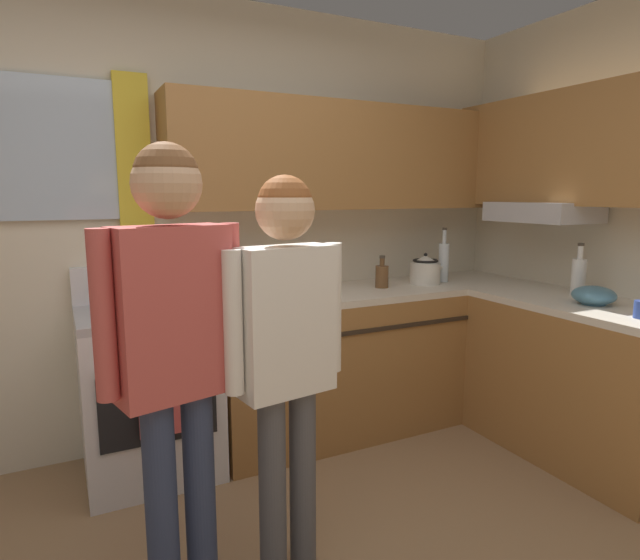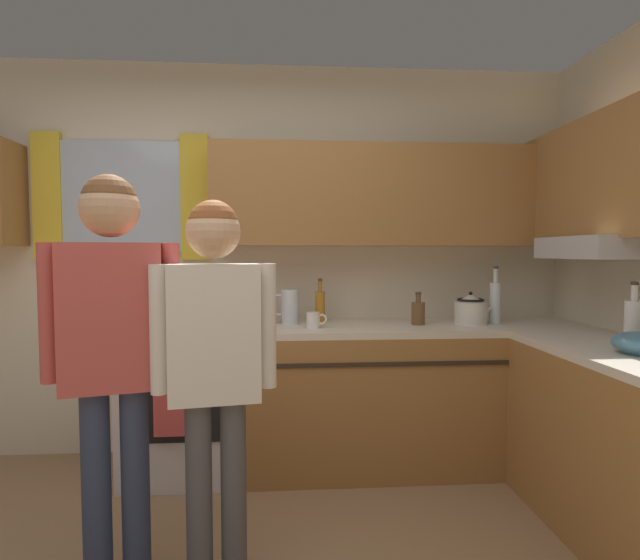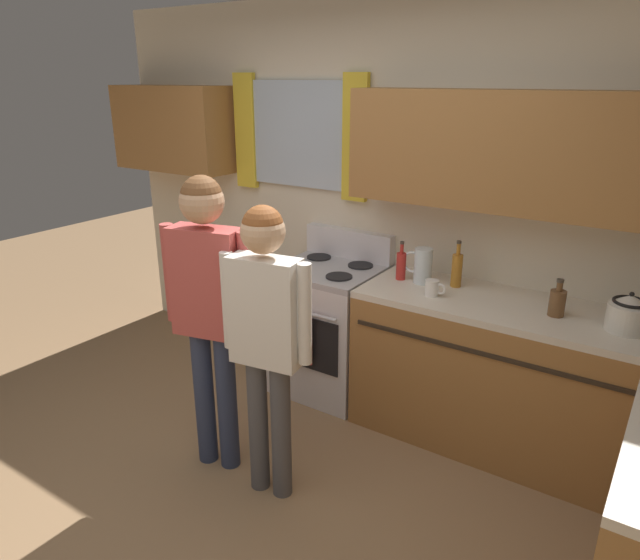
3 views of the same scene
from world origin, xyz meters
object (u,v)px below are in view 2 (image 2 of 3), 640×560
at_px(bottle_milk_white, 633,321).
at_px(mug_ceramic_white, 314,320).
at_px(bottle_tall_clear, 495,302).
at_px(bottle_sauce_red, 268,310).
at_px(stovetop_kettle, 471,309).
at_px(bottle_squat_brown, 418,312).
at_px(mixing_bowl, 639,344).
at_px(bottle_oil_amber, 320,306).
at_px(stove_oven, 186,396).
at_px(adult_in_plaid, 215,347).
at_px(water_pitcher, 289,307).
at_px(adult_left, 113,332).

relative_size(bottle_milk_white, mug_ceramic_white, 2.49).
xyz_separation_m(bottle_tall_clear, bottle_sauce_red, (-1.45, 0.05, -0.05)).
relative_size(bottle_tall_clear, stovetop_kettle, 1.34).
height_order(bottle_milk_white, mug_ceramic_white, bottle_milk_white).
relative_size(bottle_squat_brown, bottle_tall_clear, 0.56).
distance_m(bottle_milk_white, mug_ceramic_white, 1.66).
bearing_deg(bottle_milk_white, stovetop_kettle, 124.16).
bearing_deg(stovetop_kettle, bottle_milk_white, -55.84).
bearing_deg(mixing_bowl, bottle_oil_amber, 141.32).
relative_size(stove_oven, bottle_sauce_red, 4.48).
xyz_separation_m(bottle_milk_white, mug_ceramic_white, (-1.51, 0.67, -0.07)).
distance_m(stove_oven, bottle_tall_clear, 2.04).
bearing_deg(bottle_oil_amber, stove_oven, -172.34).
distance_m(bottle_milk_white, adult_in_plaid, 1.99).
relative_size(stovetop_kettle, mixing_bowl, 1.22).
bearing_deg(adult_in_plaid, water_pitcher, 75.40).
bearing_deg(mug_ceramic_white, bottle_tall_clear, 5.14).
distance_m(adult_left, adult_in_plaid, 0.40).
height_order(bottle_oil_amber, bottle_sauce_red, bottle_oil_amber).
xyz_separation_m(stove_oven, bottle_tall_clear, (1.96, -0.01, 0.57)).
xyz_separation_m(bottle_milk_white, water_pitcher, (-1.66, 0.84, -0.01)).
bearing_deg(bottle_sauce_red, bottle_milk_white, -24.81).
bearing_deg(bottle_tall_clear, water_pitcher, 176.99).
xyz_separation_m(stove_oven, adult_left, (-0.06, -1.07, 0.57)).
distance_m(mug_ceramic_white, mixing_bowl, 1.64).
distance_m(bottle_oil_amber, bottle_sauce_red, 0.34).
relative_size(bottle_oil_amber, bottle_squat_brown, 1.40).
height_order(stove_oven, bottle_sauce_red, bottle_sauce_red).
bearing_deg(water_pitcher, stovetop_kettle, -4.39).
xyz_separation_m(mug_ceramic_white, adult_in_plaid, (-0.45, -0.98, 0.03)).
xyz_separation_m(mixing_bowl, adult_in_plaid, (-1.85, -0.12, 0.03)).
xyz_separation_m(stove_oven, bottle_milk_white, (2.30, -0.78, 0.55)).
bearing_deg(bottle_oil_amber, bottle_squat_brown, -12.40).
xyz_separation_m(bottle_oil_amber, adult_left, (-0.90, -1.18, 0.03)).
distance_m(bottle_squat_brown, adult_left, 1.84).
distance_m(bottle_milk_white, mixing_bowl, 0.23).
bearing_deg(bottle_squat_brown, water_pitcher, 174.27).
distance_m(water_pitcher, adult_in_plaid, 1.19).
distance_m(bottle_oil_amber, bottle_squat_brown, 0.62).
bearing_deg(bottle_squat_brown, bottle_sauce_red, 175.95).
xyz_separation_m(bottle_oil_amber, adult_in_plaid, (-0.50, -1.20, -0.03)).
bearing_deg(bottle_tall_clear, mixing_bowl, -76.08).
height_order(bottle_sauce_red, mixing_bowl, bottle_sauce_red).
height_order(stove_oven, stovetop_kettle, stovetop_kettle).
bearing_deg(adult_left, bottle_squat_brown, 34.78).
bearing_deg(adult_in_plaid, bottle_milk_white, 8.85).
distance_m(stove_oven, bottle_oil_amber, 1.01).
xyz_separation_m(bottle_tall_clear, adult_left, (-2.01, -1.06, 0.00)).
xyz_separation_m(bottle_milk_white, mixing_bowl, (-0.11, -0.18, -0.07)).
relative_size(bottle_oil_amber, bottle_sauce_red, 1.16).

